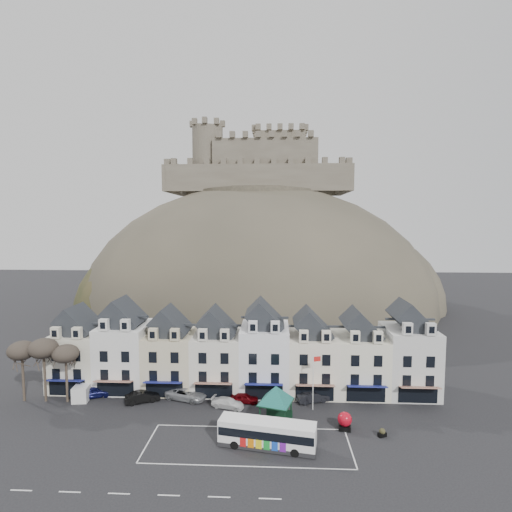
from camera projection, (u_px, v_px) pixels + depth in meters
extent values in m
plane|color=black|center=(228.00, 451.00, 42.11)|extent=(300.00, 300.00, 0.00)
cube|color=silver|center=(248.00, 445.00, 43.25)|extent=(22.00, 7.50, 0.01)
cube|color=beige|center=(81.00, 359.00, 58.82)|extent=(6.80, 8.00, 8.00)
cube|color=#202428|center=(79.00, 324.00, 58.35)|extent=(6.80, 5.76, 2.80)
cube|color=beige|center=(56.00, 333.00, 54.87)|extent=(1.20, 0.80, 1.60)
cube|color=beige|center=(77.00, 333.00, 54.73)|extent=(1.20, 0.80, 1.60)
cube|color=black|center=(67.00, 388.00, 55.05)|extent=(5.10, 0.06, 2.20)
cube|color=navy|center=(64.00, 380.00, 54.27)|extent=(5.10, 1.29, 0.43)
cube|color=silver|center=(126.00, 355.00, 58.44)|extent=(6.80, 8.00, 9.20)
cube|color=#202428|center=(125.00, 316.00, 57.92)|extent=(6.80, 5.76, 2.80)
cube|color=silver|center=(104.00, 325.00, 54.44)|extent=(1.20, 0.80, 1.60)
cube|color=silver|center=(125.00, 325.00, 54.29)|extent=(1.20, 0.80, 1.60)
cube|color=black|center=(115.00, 389.00, 54.72)|extent=(5.10, 0.06, 2.20)
cube|color=maroon|center=(113.00, 381.00, 53.94)|extent=(5.10, 1.29, 0.43)
cube|color=beige|center=(172.00, 360.00, 58.16)|extent=(6.80, 8.00, 8.00)
cube|color=#202428|center=(171.00, 325.00, 57.70)|extent=(6.80, 5.76, 2.80)
cube|color=beige|center=(153.00, 334.00, 54.21)|extent=(1.20, 0.80, 1.60)
cube|color=beige|center=(175.00, 334.00, 54.07)|extent=(1.20, 0.80, 1.60)
cube|color=black|center=(164.00, 390.00, 54.39)|extent=(5.10, 0.06, 2.20)
cube|color=navy|center=(163.00, 382.00, 53.61)|extent=(5.10, 1.29, 0.43)
cube|color=silver|center=(218.00, 361.00, 57.83)|extent=(6.80, 8.00, 8.00)
cube|color=#202428|center=(218.00, 326.00, 57.37)|extent=(6.80, 5.76, 2.80)
cube|color=silver|center=(203.00, 335.00, 53.89)|extent=(1.20, 0.80, 1.60)
cube|color=silver|center=(225.00, 335.00, 53.74)|extent=(1.20, 0.80, 1.60)
cube|color=black|center=(214.00, 391.00, 54.06)|extent=(5.10, 0.06, 2.20)
cube|color=maroon|center=(213.00, 383.00, 53.28)|extent=(5.10, 1.29, 0.43)
cube|color=white|center=(265.00, 358.00, 57.45)|extent=(6.80, 8.00, 9.20)
cube|color=#202428|center=(265.00, 318.00, 56.93)|extent=(6.80, 5.76, 2.80)
cube|color=white|center=(253.00, 327.00, 53.45)|extent=(1.20, 0.80, 1.60)
cube|color=white|center=(275.00, 327.00, 53.31)|extent=(1.20, 0.80, 1.60)
cube|color=black|center=(264.00, 392.00, 53.74)|extent=(5.10, 0.06, 2.20)
cube|color=navy|center=(264.00, 384.00, 52.95)|extent=(5.10, 1.29, 0.43)
cube|color=white|center=(312.00, 362.00, 57.18)|extent=(6.80, 8.00, 8.00)
cube|color=#202428|center=(313.00, 327.00, 56.71)|extent=(6.80, 5.76, 2.80)
cube|color=white|center=(304.00, 336.00, 53.23)|extent=(1.20, 0.80, 1.60)
cube|color=white|center=(326.00, 337.00, 53.08)|extent=(1.20, 0.80, 1.60)
cube|color=black|center=(315.00, 393.00, 53.41)|extent=(5.10, 0.06, 2.20)
cube|color=maroon|center=(315.00, 385.00, 52.62)|extent=(5.10, 1.29, 0.43)
cube|color=#EEE9CF|center=(360.00, 363.00, 56.85)|extent=(6.80, 8.00, 8.00)
cube|color=#202428|center=(361.00, 328.00, 56.38)|extent=(6.80, 5.76, 2.80)
cube|color=#EEE9CF|center=(355.00, 337.00, 52.90)|extent=(1.20, 0.80, 1.60)
cube|color=#EEE9CF|center=(378.00, 337.00, 52.76)|extent=(1.20, 0.80, 1.60)
cube|color=black|center=(366.00, 394.00, 53.08)|extent=(5.10, 0.06, 2.20)
cube|color=navy|center=(367.00, 386.00, 52.30)|extent=(5.10, 1.29, 0.43)
cube|color=silver|center=(409.00, 360.00, 56.47)|extent=(6.80, 8.00, 9.20)
cube|color=#202428|center=(410.00, 320.00, 55.95)|extent=(6.80, 5.76, 2.80)
cube|color=silver|center=(408.00, 329.00, 52.47)|extent=(1.20, 0.80, 1.60)
cube|color=silver|center=(431.00, 329.00, 52.32)|extent=(1.20, 0.80, 1.60)
cube|color=black|center=(418.00, 395.00, 52.75)|extent=(5.10, 0.06, 2.20)
cube|color=maroon|center=(420.00, 388.00, 51.97)|extent=(5.10, 1.29, 0.43)
ellipsoid|color=#3C382E|center=(258.00, 307.00, 111.75)|extent=(96.00, 76.00, 68.00)
ellipsoid|color=#272E17|center=(175.00, 311.00, 106.84)|extent=(52.00, 44.00, 42.00)
ellipsoid|color=#3C382E|center=(342.00, 305.00, 114.57)|extent=(56.00, 48.00, 46.00)
ellipsoid|color=#272E17|center=(239.00, 320.00, 98.01)|extent=(40.00, 28.00, 28.00)
ellipsoid|color=#3C382E|center=(296.00, 318.00, 99.33)|extent=(36.00, 28.00, 24.00)
cylinder|color=#3C382E|center=(258.00, 196.00, 108.98)|extent=(30.00, 30.00, 3.00)
cube|color=brown|center=(257.00, 178.00, 104.60)|extent=(48.00, 2.20, 7.00)
cube|color=brown|center=(260.00, 184.00, 124.50)|extent=(48.00, 2.20, 7.00)
cube|color=brown|center=(176.00, 182.00, 115.71)|extent=(2.20, 22.00, 7.00)
cube|color=brown|center=(343.00, 181.00, 113.39)|extent=(2.20, 22.00, 7.00)
cube|color=brown|center=(266.00, 162.00, 113.96)|extent=(28.00, 18.00, 10.00)
cube|color=brown|center=(280.00, 158.00, 115.63)|extent=(14.00, 12.00, 13.00)
cylinder|color=brown|center=(208.00, 160.00, 110.76)|extent=(8.40, 8.40, 18.00)
cylinder|color=silver|center=(280.00, 126.00, 114.82)|extent=(0.16, 0.16, 5.00)
cylinder|color=#31271F|center=(23.00, 380.00, 53.70)|extent=(0.32, 0.32, 5.74)
ellipsoid|color=#383028|center=(22.00, 350.00, 53.33)|extent=(3.61, 3.61, 2.54)
cylinder|color=#31271F|center=(45.00, 380.00, 53.54)|extent=(0.32, 0.32, 6.02)
ellipsoid|color=#383028|center=(43.00, 348.00, 53.16)|extent=(3.78, 3.78, 2.67)
cylinder|color=#31271F|center=(67.00, 382.00, 53.42)|extent=(0.32, 0.32, 5.46)
ellipsoid|color=#383028|center=(66.00, 354.00, 53.07)|extent=(3.43, 3.43, 2.42)
cube|color=#262628|center=(267.00, 444.00, 42.86)|extent=(10.69, 4.22, 0.47)
cube|color=white|center=(267.00, 432.00, 42.73)|extent=(10.68, 4.17, 2.39)
cube|color=black|center=(267.00, 431.00, 42.72)|extent=(10.49, 4.21, 0.90)
cube|color=white|center=(267.00, 422.00, 42.64)|extent=(10.46, 4.04, 0.24)
cube|color=orange|center=(316.00, 429.00, 41.50)|extent=(0.26, 1.13, 0.27)
cylinder|color=black|center=(295.00, 453.00, 41.11)|extent=(0.95, 0.46, 0.91)
cylinder|color=black|center=(297.00, 442.00, 43.19)|extent=(0.95, 0.46, 0.91)
cylinder|color=black|center=(235.00, 445.00, 42.55)|extent=(0.95, 0.46, 0.91)
cylinder|color=black|center=(240.00, 434.00, 44.63)|extent=(0.95, 0.46, 0.91)
cube|color=black|center=(268.00, 405.00, 49.69)|extent=(0.21, 0.21, 2.66)
cube|color=black|center=(291.00, 409.00, 48.67)|extent=(0.21, 0.21, 2.66)
cube|color=black|center=(260.00, 416.00, 46.89)|extent=(0.21, 0.21, 2.66)
cube|color=black|center=(284.00, 421.00, 45.87)|extent=(0.21, 0.21, 2.66)
cube|color=black|center=(276.00, 402.00, 47.66)|extent=(4.58, 4.58, 0.13)
cone|color=#155C59|center=(276.00, 394.00, 47.57)|extent=(7.01, 7.01, 1.99)
cube|color=black|center=(345.00, 427.00, 46.55)|extent=(1.57, 1.57, 0.53)
sphere|color=#B50A1A|center=(345.00, 419.00, 46.46)|extent=(1.65, 1.65, 1.65)
cylinder|color=silver|center=(313.00, 383.00, 51.02)|extent=(0.11, 0.11, 7.23)
cube|color=red|center=(317.00, 359.00, 50.87)|extent=(0.96, 0.32, 0.63)
cube|color=silver|center=(84.00, 390.00, 54.99)|extent=(2.50, 4.71, 2.06)
cube|color=black|center=(84.00, 387.00, 54.95)|extent=(1.86, 0.31, 0.88)
cube|color=black|center=(382.00, 435.00, 44.95)|extent=(1.08, 0.85, 0.48)
sphere|color=#272E17|center=(382.00, 431.00, 44.91)|extent=(0.68, 0.68, 0.68)
cube|color=black|center=(343.00, 424.00, 47.26)|extent=(1.02, 0.79, 0.46)
sphere|color=#272E17|center=(343.00, 421.00, 47.22)|extent=(0.64, 0.64, 0.64)
imported|color=#0C0F3F|center=(94.00, 392.00, 54.94)|extent=(4.92, 3.54, 1.56)
imported|color=black|center=(142.00, 397.00, 53.43)|extent=(4.78, 3.30, 1.49)
imported|color=#93969A|center=(186.00, 394.00, 54.32)|extent=(6.09, 4.12, 1.57)
imported|color=white|center=(228.00, 403.00, 51.90)|extent=(4.67, 2.86, 1.26)
imported|color=#550409|center=(244.00, 398.00, 53.27)|extent=(3.77, 1.59, 1.27)
imported|color=black|center=(313.00, 397.00, 53.50)|extent=(4.69, 2.89, 1.46)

